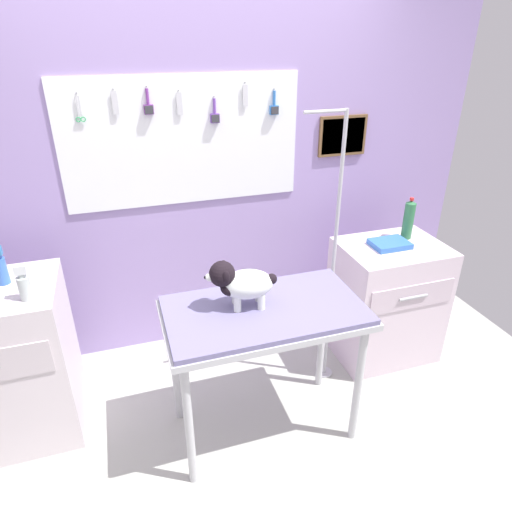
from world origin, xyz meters
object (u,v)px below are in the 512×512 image
at_px(dog, 240,283).
at_px(cabinet_right, 386,300).
at_px(grooming_table, 265,322).
at_px(soda_bottle, 408,219).
at_px(grooming_arm, 332,268).
at_px(shampoo_bottle, 0,268).

bearing_deg(dog, cabinet_right, 17.89).
height_order(grooming_table, soda_bottle, soda_bottle).
distance_m(grooming_arm, soda_bottle, 0.70).
bearing_deg(cabinet_right, soda_bottle, 31.24).
height_order(cabinet_right, soda_bottle, soda_bottle).
distance_m(dog, shampoo_bottle, 1.23).
xyz_separation_m(grooming_arm, cabinet_right, (0.51, 0.11, -0.40)).
bearing_deg(shampoo_bottle, soda_bottle, 0.50).
relative_size(grooming_table, grooming_arm, 0.60).
relative_size(grooming_arm, soda_bottle, 6.12).
xyz_separation_m(grooming_table, soda_bottle, (1.19, 0.51, 0.23)).
bearing_deg(grooming_arm, soda_bottle, 17.27).
bearing_deg(grooming_table, dog, 156.36).
distance_m(grooming_arm, dog, 0.72).
distance_m(shampoo_bottle, soda_bottle, 2.45).
height_order(grooming_arm, dog, grooming_arm).
xyz_separation_m(grooming_table, dog, (-0.11, 0.05, 0.23)).
bearing_deg(soda_bottle, shampoo_bottle, -179.50).
bearing_deg(cabinet_right, grooming_table, -157.89).
relative_size(grooming_table, shampoo_bottle, 5.03).
bearing_deg(cabinet_right, shampoo_bottle, 178.29).
bearing_deg(grooming_arm, dog, -158.21).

